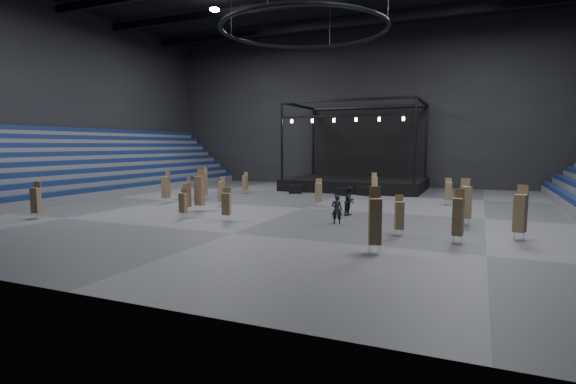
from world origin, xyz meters
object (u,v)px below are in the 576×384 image
at_px(chair_stack_7, 448,191).
at_px(chair_stack_1, 183,202).
at_px(crew_member, 350,201).
at_px(stage, 358,175).
at_px(chair_stack_8, 204,183).
at_px(chair_stack_10, 399,215).
at_px(chair_stack_12, 466,201).
at_px(chair_stack_11, 375,220).
at_px(chair_stack_13, 245,182).
at_px(chair_stack_2, 458,216).
at_px(chair_stack_3, 222,191).
at_px(chair_stack_5, 187,194).
at_px(chair_stack_4, 226,203).
at_px(chair_stack_9, 36,200).
at_px(chair_stack_15, 520,212).
at_px(chair_stack_0, 200,190).
at_px(flight_case_right, 363,191).
at_px(man_center, 337,209).
at_px(flight_case_mid, 341,192).
at_px(flight_case_left, 295,189).
at_px(chair_stack_16, 166,187).
at_px(chair_stack_14, 374,185).
at_px(chair_stack_6, 319,192).

bearing_deg(chair_stack_7, chair_stack_1, -148.72).
xyz_separation_m(chair_stack_7, crew_member, (-5.70, -8.32, -0.16)).
distance_m(stage, chair_stack_8, 17.70).
distance_m(chair_stack_10, crew_member, 6.95).
xyz_separation_m(chair_stack_1, chair_stack_12, (16.98, 4.14, 0.41)).
bearing_deg(chair_stack_11, chair_stack_13, 112.12).
height_order(chair_stack_2, chair_stack_3, chair_stack_2).
height_order(stage, chair_stack_5, stage).
bearing_deg(chair_stack_4, chair_stack_9, -179.41).
bearing_deg(chair_stack_4, chair_stack_3, 105.34).
relative_size(chair_stack_8, crew_member, 1.44).
height_order(chair_stack_4, chair_stack_15, chair_stack_15).
bearing_deg(chair_stack_15, chair_stack_4, -156.25).
bearing_deg(chair_stack_7, chair_stack_13, 166.98).
bearing_deg(chair_stack_4, chair_stack_11, -43.23).
height_order(chair_stack_0, chair_stack_3, chair_stack_0).
bearing_deg(flight_case_right, chair_stack_5, -120.51).
height_order(chair_stack_12, crew_member, chair_stack_12).
height_order(chair_stack_4, chair_stack_10, chair_stack_10).
relative_size(chair_stack_9, man_center, 1.36).
bearing_deg(chair_stack_3, chair_stack_10, -19.12).
bearing_deg(flight_case_mid, chair_stack_2, -57.85).
distance_m(flight_case_left, chair_stack_8, 9.49).
height_order(chair_stack_11, chair_stack_15, chair_stack_11).
relative_size(man_center, crew_member, 0.90).
relative_size(flight_case_mid, chair_stack_16, 0.42).
distance_m(stage, man_center, 22.17).
distance_m(chair_stack_2, chair_stack_14, 18.01).
relative_size(chair_stack_3, chair_stack_13, 1.07).
distance_m(chair_stack_15, crew_member, 10.80).
bearing_deg(chair_stack_12, chair_stack_16, 158.76).
bearing_deg(chair_stack_16, chair_stack_7, 36.01).
bearing_deg(chair_stack_0, chair_stack_16, 146.43).
xyz_separation_m(chair_stack_5, chair_stack_13, (-2.03, 12.25, -0.14)).
height_order(chair_stack_2, chair_stack_16, chair_stack_2).
bearing_deg(flight_case_left, chair_stack_1, -94.00).
distance_m(chair_stack_3, chair_stack_6, 7.59).
bearing_deg(man_center, chair_stack_13, -59.93).
bearing_deg(chair_stack_14, chair_stack_1, -142.62).
xyz_separation_m(chair_stack_2, chair_stack_7, (-1.35, 14.58, -0.19)).
relative_size(flight_case_left, chair_stack_16, 0.49).
bearing_deg(chair_stack_1, chair_stack_15, -4.92).
distance_m(flight_case_right, chair_stack_16, 17.92).
bearing_deg(flight_case_right, chair_stack_4, -104.03).
height_order(chair_stack_4, chair_stack_13, chair_stack_13).
bearing_deg(chair_stack_16, chair_stack_3, 22.38).
bearing_deg(chair_stack_2, crew_member, 148.81).
bearing_deg(chair_stack_14, chair_stack_0, -149.89).
xyz_separation_m(chair_stack_2, chair_stack_11, (-3.22, -3.68, 0.16)).
distance_m(chair_stack_15, man_center, 9.77).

